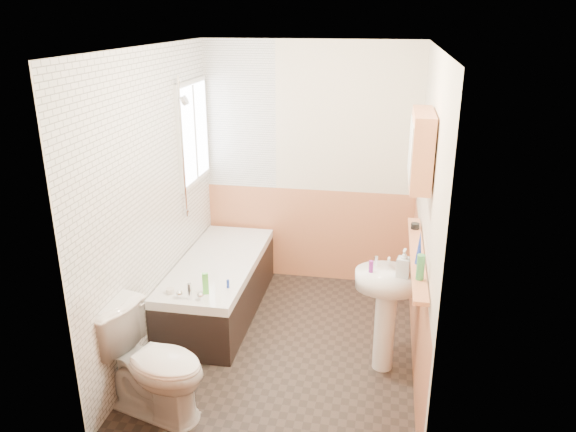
# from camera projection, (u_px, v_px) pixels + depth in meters

# --- Properties ---
(floor) EXTENTS (2.80, 2.80, 0.00)m
(floor) POSITION_uv_depth(u_px,v_px,m) (285.00, 345.00, 4.90)
(floor) COLOR black
(floor) RESTS_ON ground
(ceiling) EXTENTS (2.80, 2.80, 0.00)m
(ceiling) POSITION_uv_depth(u_px,v_px,m) (284.00, 47.00, 4.04)
(ceiling) COLOR white
(ceiling) RESTS_ON ground
(wall_back) EXTENTS (2.20, 0.02, 2.50)m
(wall_back) POSITION_uv_depth(u_px,v_px,m) (310.00, 166.00, 5.77)
(wall_back) COLOR #EEE2C5
(wall_back) RESTS_ON ground
(wall_front) EXTENTS (2.20, 0.02, 2.50)m
(wall_front) POSITION_uv_depth(u_px,v_px,m) (239.00, 292.00, 3.16)
(wall_front) COLOR #EEE2C5
(wall_front) RESTS_ON ground
(wall_left) EXTENTS (0.02, 2.80, 2.50)m
(wall_left) POSITION_uv_depth(u_px,v_px,m) (153.00, 203.00, 4.65)
(wall_left) COLOR #EEE2C5
(wall_left) RESTS_ON ground
(wall_right) EXTENTS (0.02, 2.80, 2.50)m
(wall_right) POSITION_uv_depth(u_px,v_px,m) (427.00, 219.00, 4.28)
(wall_right) COLOR #EEE2C5
(wall_right) RESTS_ON ground
(wainscot_right) EXTENTS (0.01, 2.80, 1.00)m
(wainscot_right) POSITION_uv_depth(u_px,v_px,m) (417.00, 306.00, 4.54)
(wainscot_right) COLOR #DA8659
(wainscot_right) RESTS_ON wall_right
(wainscot_front) EXTENTS (2.20, 0.01, 1.00)m
(wainscot_front) POSITION_uv_depth(u_px,v_px,m) (243.00, 400.00, 3.44)
(wainscot_front) COLOR #DA8659
(wainscot_front) RESTS_ON wall_front
(wainscot_back) EXTENTS (2.20, 0.01, 1.00)m
(wainscot_back) POSITION_uv_depth(u_px,v_px,m) (309.00, 234.00, 6.01)
(wainscot_back) COLOR #DA8659
(wainscot_back) RESTS_ON wall_back
(tile_cladding_left) EXTENTS (0.01, 2.80, 2.50)m
(tile_cladding_left) POSITION_uv_depth(u_px,v_px,m) (156.00, 203.00, 4.65)
(tile_cladding_left) COLOR white
(tile_cladding_left) RESTS_ON wall_left
(tile_return_back) EXTENTS (0.75, 0.01, 1.50)m
(tile_return_back) POSITION_uv_depth(u_px,v_px,m) (240.00, 115.00, 5.70)
(tile_return_back) COLOR white
(tile_return_back) RESTS_ON wall_back
(window) EXTENTS (0.03, 0.79, 0.99)m
(window) POSITION_uv_depth(u_px,v_px,m) (194.00, 132.00, 5.39)
(window) COLOR white
(window) RESTS_ON wall_left
(bathtub) EXTENTS (0.70, 1.74, 0.68)m
(bathtub) POSITION_uv_depth(u_px,v_px,m) (219.00, 285.00, 5.36)
(bathtub) COLOR black
(bathtub) RESTS_ON floor
(shower_riser) EXTENTS (0.11, 0.09, 1.30)m
(shower_riser) POSITION_uv_depth(u_px,v_px,m) (183.00, 137.00, 5.03)
(shower_riser) COLOR silver
(shower_riser) RESTS_ON wall_left
(toilet) EXTENTS (0.91, 0.67, 0.80)m
(toilet) POSITION_uv_depth(u_px,v_px,m) (153.00, 364.00, 3.96)
(toilet) COLOR white
(toilet) RESTS_ON floor
(sink) EXTENTS (0.50, 0.41, 0.97)m
(sink) POSITION_uv_depth(u_px,v_px,m) (386.00, 300.00, 4.40)
(sink) COLOR white
(sink) RESTS_ON floor
(pine_shelf) EXTENTS (0.10, 1.52, 0.03)m
(pine_shelf) POSITION_uv_depth(u_px,v_px,m) (417.00, 255.00, 4.15)
(pine_shelf) COLOR #DA8659
(pine_shelf) RESTS_ON wall_right
(medicine_cabinet) EXTENTS (0.15, 0.59, 0.54)m
(medicine_cabinet) POSITION_uv_depth(u_px,v_px,m) (421.00, 149.00, 3.99)
(medicine_cabinet) COLOR #DA8659
(medicine_cabinet) RESTS_ON wall_right
(foam_can) EXTENTS (0.06, 0.06, 0.18)m
(foam_can) POSITION_uv_depth(u_px,v_px,m) (420.00, 267.00, 3.71)
(foam_can) COLOR #388447
(foam_can) RESTS_ON pine_shelf
(green_bottle) EXTENTS (0.07, 0.07, 0.25)m
(green_bottle) POSITION_uv_depth(u_px,v_px,m) (419.00, 248.00, 3.93)
(green_bottle) COLOR #19339E
(green_bottle) RESTS_ON pine_shelf
(black_jar) EXTENTS (0.07, 0.07, 0.05)m
(black_jar) POSITION_uv_depth(u_px,v_px,m) (415.00, 226.00, 4.60)
(black_jar) COLOR black
(black_jar) RESTS_ON pine_shelf
(soap_bottle) EXTENTS (0.14, 0.23, 0.10)m
(soap_bottle) POSITION_uv_depth(u_px,v_px,m) (403.00, 270.00, 4.22)
(soap_bottle) COLOR silver
(soap_bottle) RESTS_ON sink
(clear_bottle) EXTENTS (0.04, 0.04, 0.09)m
(clear_bottle) POSITION_uv_depth(u_px,v_px,m) (371.00, 267.00, 4.29)
(clear_bottle) COLOR purple
(clear_bottle) RESTS_ON sink
(blue_gel) EXTENTS (0.06, 0.05, 0.19)m
(blue_gel) POSITION_uv_depth(u_px,v_px,m) (205.00, 284.00, 4.62)
(blue_gel) COLOR #59C647
(blue_gel) RESTS_ON bathtub
(cream_jar) EXTENTS (0.09, 0.09, 0.04)m
(cream_jar) POSITION_uv_depth(u_px,v_px,m) (170.00, 291.00, 4.65)
(cream_jar) COLOR silver
(cream_jar) RESTS_ON bathtub
(orange_bottle) EXTENTS (0.03, 0.03, 0.07)m
(orange_bottle) POSITION_uv_depth(u_px,v_px,m) (228.00, 284.00, 4.73)
(orange_bottle) COLOR #19339E
(orange_bottle) RESTS_ON bathtub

